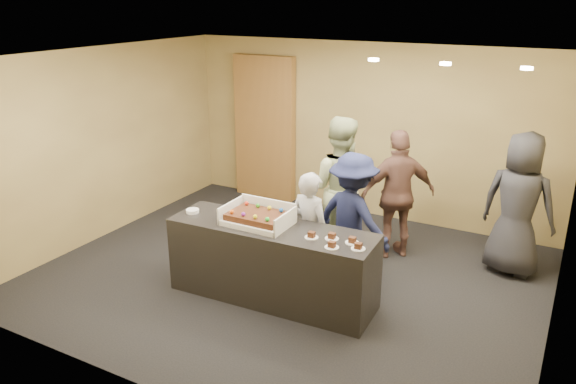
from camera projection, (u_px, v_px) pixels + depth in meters
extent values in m
plane|color=black|center=(289.00, 275.00, 7.10)|extent=(6.00, 6.00, 0.00)
plane|color=white|center=(289.00, 57.00, 6.20)|extent=(6.00, 6.00, 0.00)
cube|color=olive|center=(366.00, 131.00, 8.72)|extent=(6.00, 0.04, 2.70)
cube|color=olive|center=(144.00, 255.00, 4.58)|extent=(6.00, 0.04, 2.70)
cube|color=olive|center=(104.00, 143.00, 8.00)|extent=(0.04, 5.00, 2.70)
cube|color=olive|center=(568.00, 220.00, 5.29)|extent=(0.04, 5.00, 2.70)
cube|color=black|center=(272.00, 263.00, 6.43)|extent=(2.43, 0.79, 0.90)
cube|color=brown|center=(265.00, 128.00, 9.49)|extent=(1.10, 0.15, 2.42)
cube|color=white|center=(258.00, 221.00, 6.36)|extent=(0.73, 0.51, 0.06)
cube|color=white|center=(231.00, 210.00, 6.50)|extent=(0.02, 0.51, 0.20)
cube|color=white|center=(286.00, 222.00, 6.17)|extent=(0.02, 0.51, 0.20)
cube|color=white|center=(269.00, 208.00, 6.54)|extent=(0.73, 0.02, 0.22)
cube|color=#391F0D|center=(257.00, 216.00, 6.33)|extent=(0.64, 0.44, 0.07)
sphere|color=red|center=(247.00, 203.00, 6.55)|extent=(0.05, 0.05, 0.05)
sphere|color=#2D9018|center=(258.00, 205.00, 6.48)|extent=(0.05, 0.05, 0.05)
sphere|color=yellow|center=(269.00, 208.00, 6.41)|extent=(0.05, 0.05, 0.05)
sphere|color=blue|center=(281.00, 210.00, 6.34)|extent=(0.05, 0.05, 0.05)
sphere|color=orange|center=(232.00, 212.00, 6.30)|extent=(0.05, 0.05, 0.05)
sphere|color=purple|center=(243.00, 214.00, 6.23)|extent=(0.05, 0.05, 0.05)
sphere|color=yellow|center=(255.00, 217.00, 6.16)|extent=(0.05, 0.05, 0.05)
sphere|color=green|center=(267.00, 219.00, 6.09)|extent=(0.05, 0.05, 0.05)
cylinder|color=white|center=(193.00, 211.00, 6.69)|extent=(0.15, 0.15, 0.04)
cylinder|color=white|center=(311.00, 237.00, 6.00)|extent=(0.15, 0.15, 0.01)
cube|color=#391F0D|center=(312.00, 235.00, 5.99)|extent=(0.07, 0.06, 0.06)
cylinder|color=white|center=(332.00, 239.00, 5.97)|extent=(0.15, 0.15, 0.01)
cube|color=#391F0D|center=(332.00, 236.00, 5.96)|extent=(0.07, 0.06, 0.06)
cylinder|color=white|center=(332.00, 247.00, 5.77)|extent=(0.15, 0.15, 0.01)
cube|color=#391F0D|center=(332.00, 244.00, 5.75)|extent=(0.07, 0.06, 0.06)
cylinder|color=white|center=(352.00, 243.00, 5.87)|extent=(0.15, 0.15, 0.01)
cube|color=#391F0D|center=(352.00, 240.00, 5.86)|extent=(0.07, 0.06, 0.06)
cylinder|color=white|center=(358.00, 249.00, 5.73)|extent=(0.15, 0.15, 0.01)
cube|color=#391F0D|center=(358.00, 246.00, 5.72)|extent=(0.07, 0.06, 0.06)
imported|color=#AAABB0|center=(310.00, 231.00, 6.60)|extent=(0.59, 0.46, 1.46)
imported|color=#A0AC7B|center=(338.00, 187.00, 7.42)|extent=(1.09, 0.95, 1.90)
imported|color=#171D41|center=(353.00, 218.00, 6.78)|extent=(1.17, 0.88, 1.62)
imported|color=brown|center=(398.00, 195.00, 7.38)|extent=(1.06, 0.98, 1.74)
imported|color=#28282E|center=(518.00, 205.00, 6.90)|extent=(0.98, 0.72, 1.83)
cylinder|color=#FFEAC6|center=(374.00, 60.00, 6.26)|extent=(0.12, 0.12, 0.03)
cylinder|color=#FFEAC6|center=(445.00, 64.00, 5.90)|extent=(0.12, 0.12, 0.03)
cylinder|color=#FFEAC6|center=(527.00, 68.00, 5.54)|extent=(0.12, 0.12, 0.03)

